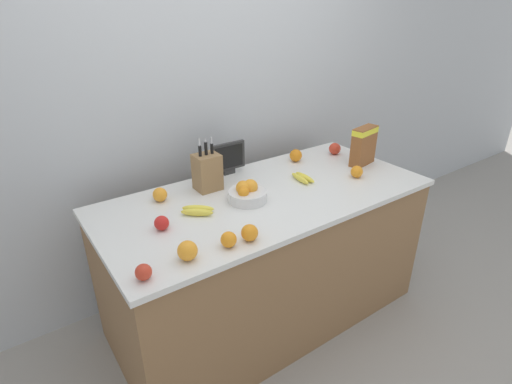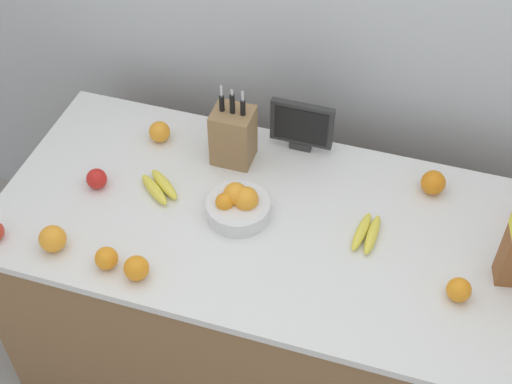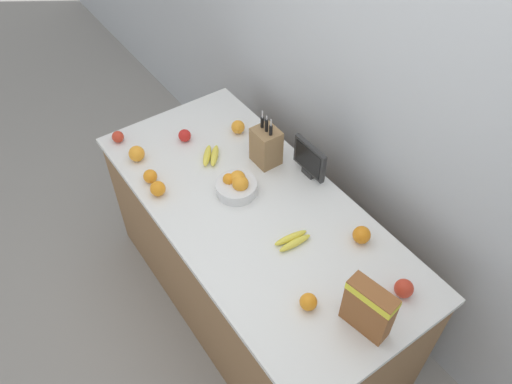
{
  "view_description": "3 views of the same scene",
  "coord_description": "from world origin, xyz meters",
  "px_view_note": "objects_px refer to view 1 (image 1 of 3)",
  "views": [
    {
      "loc": [
        -1.22,
        -1.62,
        1.86
      ],
      "look_at": [
        -0.09,
        -0.02,
        0.91
      ],
      "focal_mm": 28.0,
      "sensor_mm": 36.0,
      "label": 1
    },
    {
      "loc": [
        0.39,
        -1.51,
        2.61
      ],
      "look_at": [
        -0.09,
        0.03,
        0.96
      ],
      "focal_mm": 50.0,
      "sensor_mm": 36.0,
      "label": 2
    },
    {
      "loc": [
        1.36,
        -0.94,
        2.71
      ],
      "look_at": [
        -0.03,
        0.04,
        0.93
      ],
      "focal_mm": 35.0,
      "sensor_mm": 36.0,
      "label": 3
    }
  ],
  "objects_px": {
    "apple_front": "(335,149)",
    "orange_front_left": "(160,195)",
    "knife_block": "(207,172)",
    "apple_rightmost": "(143,272)",
    "apple_by_knife_block": "(162,223)",
    "banana_bunch_left": "(302,178)",
    "orange_near_bowl": "(296,155)",
    "cereal_box": "(364,144)",
    "orange_by_cereal": "(229,240)",
    "fruit_bowl": "(247,193)",
    "orange_front_center": "(187,251)",
    "banana_bunch_right": "(197,210)",
    "orange_mid_left": "(250,233)",
    "small_monitor": "(228,157)",
    "orange_mid_right": "(357,172)"
  },
  "relations": [
    {
      "from": "apple_front",
      "to": "orange_front_left",
      "type": "relative_size",
      "value": 1.05
    },
    {
      "from": "knife_block",
      "to": "apple_rightmost",
      "type": "distance_m",
      "value": 0.85
    },
    {
      "from": "knife_block",
      "to": "apple_by_knife_block",
      "type": "height_order",
      "value": "knife_block"
    },
    {
      "from": "banana_bunch_left",
      "to": "orange_near_bowl",
      "type": "bearing_deg",
      "value": 57.25
    },
    {
      "from": "cereal_box",
      "to": "apple_front",
      "type": "distance_m",
      "value": 0.26
    },
    {
      "from": "apple_rightmost",
      "to": "orange_by_cereal",
      "type": "relative_size",
      "value": 0.92
    },
    {
      "from": "fruit_bowl",
      "to": "orange_front_center",
      "type": "height_order",
      "value": "fruit_bowl"
    },
    {
      "from": "banana_bunch_right",
      "to": "orange_front_left",
      "type": "height_order",
      "value": "orange_front_left"
    },
    {
      "from": "knife_block",
      "to": "cereal_box",
      "type": "xyz_separation_m",
      "value": [
        1.03,
        -0.25,
        0.03
      ]
    },
    {
      "from": "orange_mid_left",
      "to": "orange_by_cereal",
      "type": "height_order",
      "value": "orange_mid_left"
    },
    {
      "from": "apple_front",
      "to": "orange_by_cereal",
      "type": "distance_m",
      "value": 1.35
    },
    {
      "from": "banana_bunch_right",
      "to": "apple_front",
      "type": "height_order",
      "value": "apple_front"
    },
    {
      "from": "knife_block",
      "to": "fruit_bowl",
      "type": "xyz_separation_m",
      "value": [
        0.1,
        -0.26,
        -0.06
      ]
    },
    {
      "from": "apple_by_knife_block",
      "to": "apple_front",
      "type": "height_order",
      "value": "apple_front"
    },
    {
      "from": "banana_bunch_right",
      "to": "apple_rightmost",
      "type": "distance_m",
      "value": 0.55
    },
    {
      "from": "orange_near_bowl",
      "to": "orange_front_left",
      "type": "relative_size",
      "value": 1.07
    },
    {
      "from": "knife_block",
      "to": "orange_mid_left",
      "type": "bearing_deg",
      "value": -100.71
    },
    {
      "from": "orange_mid_left",
      "to": "orange_by_cereal",
      "type": "xyz_separation_m",
      "value": [
        -0.1,
        0.01,
        -0.0
      ]
    },
    {
      "from": "cereal_box",
      "to": "banana_bunch_right",
      "type": "relative_size",
      "value": 1.43
    },
    {
      "from": "small_monitor",
      "to": "banana_bunch_right",
      "type": "bearing_deg",
      "value": -139.03
    },
    {
      "from": "fruit_bowl",
      "to": "orange_mid_right",
      "type": "distance_m",
      "value": 0.74
    },
    {
      "from": "banana_bunch_right",
      "to": "orange_mid_left",
      "type": "distance_m",
      "value": 0.37
    },
    {
      "from": "cereal_box",
      "to": "orange_near_bowl",
      "type": "relative_size",
      "value": 3.01
    },
    {
      "from": "orange_near_bowl",
      "to": "orange_front_left",
      "type": "xyz_separation_m",
      "value": [
        -0.99,
        -0.03,
        -0.0
      ]
    },
    {
      "from": "orange_mid_right",
      "to": "orange_by_cereal",
      "type": "height_order",
      "value": "orange_mid_right"
    },
    {
      "from": "fruit_bowl",
      "to": "orange_front_center",
      "type": "bearing_deg",
      "value": -148.78
    },
    {
      "from": "small_monitor",
      "to": "orange_front_center",
      "type": "relative_size",
      "value": 2.61
    },
    {
      "from": "apple_by_knife_block",
      "to": "orange_by_cereal",
      "type": "xyz_separation_m",
      "value": [
        0.18,
        -0.31,
        0.0
      ]
    },
    {
      "from": "apple_rightmost",
      "to": "apple_front",
      "type": "height_order",
      "value": "apple_front"
    },
    {
      "from": "orange_mid_right",
      "to": "orange_front_left",
      "type": "distance_m",
      "value": 1.18
    },
    {
      "from": "orange_by_cereal",
      "to": "orange_front_center",
      "type": "height_order",
      "value": "orange_front_center"
    },
    {
      "from": "cereal_box",
      "to": "apple_by_knife_block",
      "type": "bearing_deg",
      "value": 170.54
    },
    {
      "from": "apple_front",
      "to": "orange_by_cereal",
      "type": "xyz_separation_m",
      "value": [
        -1.23,
        -0.57,
        -0.0
      ]
    },
    {
      "from": "cereal_box",
      "to": "orange_mid_left",
      "type": "height_order",
      "value": "cereal_box"
    },
    {
      "from": "orange_near_bowl",
      "to": "fruit_bowl",
      "type": "bearing_deg",
      "value": -153.46
    },
    {
      "from": "apple_by_knife_block",
      "to": "orange_front_left",
      "type": "distance_m",
      "value": 0.31
    },
    {
      "from": "knife_block",
      "to": "banana_bunch_left",
      "type": "bearing_deg",
      "value": -23.18
    },
    {
      "from": "apple_rightmost",
      "to": "apple_by_knife_block",
      "type": "xyz_separation_m",
      "value": [
        0.21,
        0.31,
        0.0
      ]
    },
    {
      "from": "apple_rightmost",
      "to": "orange_front_center",
      "type": "bearing_deg",
      "value": 6.05
    },
    {
      "from": "fruit_bowl",
      "to": "apple_front",
      "type": "bearing_deg",
      "value": 15.05
    },
    {
      "from": "apple_by_knife_block",
      "to": "cereal_box",
      "type": "bearing_deg",
      "value": 1.05
    },
    {
      "from": "knife_block",
      "to": "banana_bunch_left",
      "type": "xyz_separation_m",
      "value": [
        0.53,
        -0.23,
        -0.09
      ]
    },
    {
      "from": "knife_block",
      "to": "cereal_box",
      "type": "height_order",
      "value": "knife_block"
    },
    {
      "from": "orange_mid_right",
      "to": "cereal_box",
      "type": "bearing_deg",
      "value": 34.02
    },
    {
      "from": "small_monitor",
      "to": "orange_front_center",
      "type": "bearing_deg",
      "value": -132.33
    },
    {
      "from": "apple_front",
      "to": "orange_front_left",
      "type": "bearing_deg",
      "value": 179.02
    },
    {
      "from": "apple_front",
      "to": "orange_mid_left",
      "type": "relative_size",
      "value": 1.04
    },
    {
      "from": "small_monitor",
      "to": "cereal_box",
      "type": "height_order",
      "value": "cereal_box"
    },
    {
      "from": "orange_front_left",
      "to": "orange_near_bowl",
      "type": "bearing_deg",
      "value": 1.79
    },
    {
      "from": "banana_bunch_right",
      "to": "orange_near_bowl",
      "type": "bearing_deg",
      "value": 17.16
    }
  ]
}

